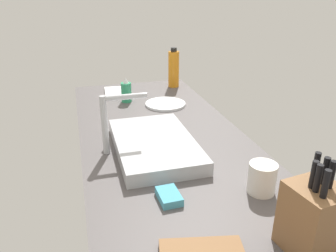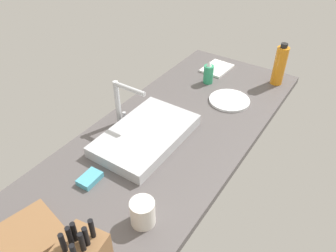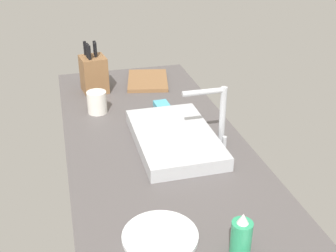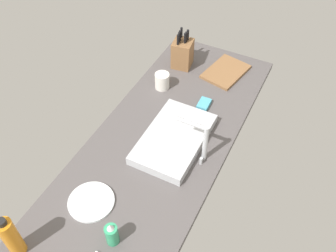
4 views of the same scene
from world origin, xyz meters
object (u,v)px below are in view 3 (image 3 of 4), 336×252
at_px(cutting_board, 148,80).
at_px(faucet, 217,110).
at_px(soap_bottle, 241,237).
at_px(dish_sponge, 162,106).
at_px(dinner_plate, 160,236).
at_px(coffee_mug, 97,102).
at_px(knife_block, 94,73).
at_px(sink_basin, 174,138).

bearing_deg(cutting_board, faucet, 9.65).
relative_size(soap_bottle, dish_sponge, 1.44).
height_order(cutting_board, dinner_plate, cutting_board).
bearing_deg(soap_bottle, coffee_mug, -164.63).
bearing_deg(faucet, cutting_board, -170.35).
height_order(soap_bottle, coffee_mug, soap_bottle).
xyz_separation_m(knife_block, cutting_board, (-0.05, 0.27, -0.08)).
bearing_deg(cutting_board, knife_block, -79.60).
relative_size(knife_block, soap_bottle, 1.82).
distance_m(dinner_plate, coffee_mug, 0.83).
bearing_deg(sink_basin, cutting_board, 176.66).
relative_size(sink_basin, faucet, 2.07).
relative_size(cutting_board, dinner_plate, 1.34).
relative_size(knife_block, dinner_plate, 1.14).
xyz_separation_m(sink_basin, faucet, (0.03, 0.15, 0.11)).
height_order(knife_block, soap_bottle, knife_block).
bearing_deg(knife_block, sink_basin, 13.22).
relative_size(knife_block, coffee_mug, 2.49).
bearing_deg(soap_bottle, knife_block, -168.34).
bearing_deg(faucet, knife_block, -148.25).
height_order(dinner_plate, coffee_mug, coffee_mug).
xyz_separation_m(knife_block, coffee_mug, (0.24, -0.01, -0.04)).
relative_size(cutting_board, coffee_mug, 2.92).
relative_size(sink_basin, dinner_plate, 2.22).
relative_size(sink_basin, knife_block, 1.95).
distance_m(knife_block, cutting_board, 0.29).
height_order(knife_block, dish_sponge, knife_block).
xyz_separation_m(knife_block, dish_sponge, (0.27, 0.26, -0.08)).
distance_m(cutting_board, dinner_plate, 1.14).
height_order(knife_block, dinner_plate, knife_block).
xyz_separation_m(soap_bottle, dinner_plate, (-0.11, -0.18, -0.05)).
height_order(cutting_board, coffee_mug, coffee_mug).
bearing_deg(knife_block, soap_bottle, 3.35).
bearing_deg(dinner_plate, faucet, 144.31).
height_order(sink_basin, dish_sponge, sink_basin).
distance_m(soap_bottle, dinner_plate, 0.22).
height_order(coffee_mug, dish_sponge, coffee_mug).
bearing_deg(cutting_board, sink_basin, -3.34).
distance_m(sink_basin, cutting_board, 0.64).
relative_size(cutting_board, soap_bottle, 2.14).
xyz_separation_m(soap_bottle, dish_sponge, (-0.90, 0.02, -0.04)).
relative_size(faucet, cutting_board, 0.80).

